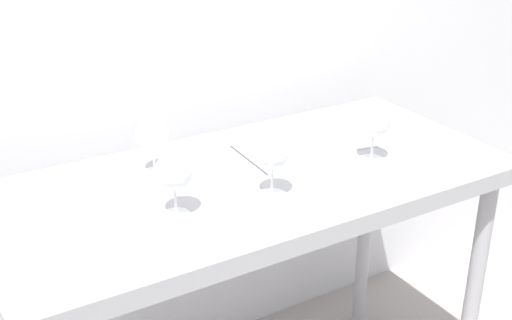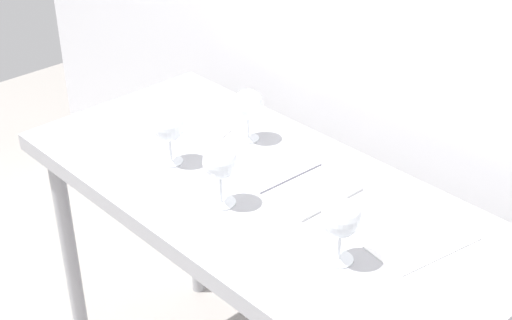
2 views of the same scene
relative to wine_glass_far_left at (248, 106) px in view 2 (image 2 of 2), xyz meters
The scene contains 8 objects.
steel_counter 0.34m from the wine_glass_far_left, 34.53° to the right, with size 1.40×0.65×0.90m.
wine_glass_far_left is the anchor object (origin of this frame).
wine_glass_near_center 0.34m from the wine_glass_far_left, 54.33° to the right, with size 0.09×0.09×0.16m.
wine_glass_near_right 0.60m from the wine_glass_far_left, 22.84° to the right, with size 0.09×0.09×0.16m.
wine_glass_near_left 0.25m from the wine_glass_far_left, 101.44° to the right, with size 0.09×0.09×0.16m.
open_notebook 0.28m from the wine_glass_far_left, 16.24° to the right, with size 0.31×0.23×0.01m.
tasting_sheet_upper 0.63m from the wine_glass_far_left, ahead, with size 0.17×0.25×0.00m, color white.
tasting_sheet_lower 0.19m from the wine_glass_far_left, behind, with size 0.15×0.26×0.00m, color white.
Camera 2 is at (1.17, -1.13, 1.95)m, focal length 51.87 mm.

